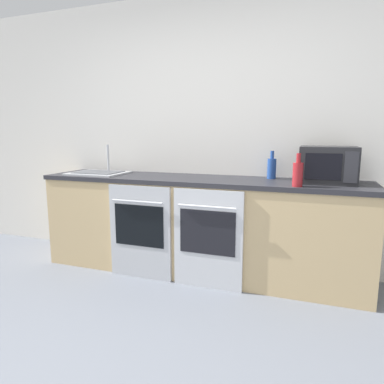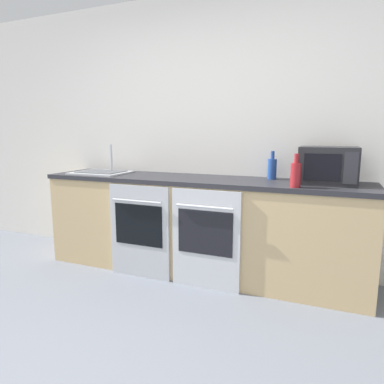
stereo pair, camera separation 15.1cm
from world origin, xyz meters
The scene contains 8 objects.
wall_back centered at (0.00, 2.07, 1.30)m, with size 10.00×0.06×2.60m.
counter_back centered at (0.00, 1.74, 0.45)m, with size 2.97×0.63×0.89m.
oven_left centered at (-0.45, 1.43, 0.43)m, with size 0.59×0.06×0.84m.
oven_right centered at (0.19, 1.43, 0.43)m, with size 0.59×0.06×0.84m.
microwave centered at (1.09, 1.79, 1.04)m, with size 0.44×0.36×0.30m.
bottle_red centered at (0.87, 1.50, 0.99)m, with size 0.08×0.08×0.25m.
bottle_blue centered at (0.63, 1.91, 0.99)m, with size 0.08×0.08×0.25m.
sink centered at (-1.05, 1.72, 0.91)m, with size 0.53×0.44×0.29m.
Camera 2 is at (1.11, -1.14, 1.29)m, focal length 32.00 mm.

